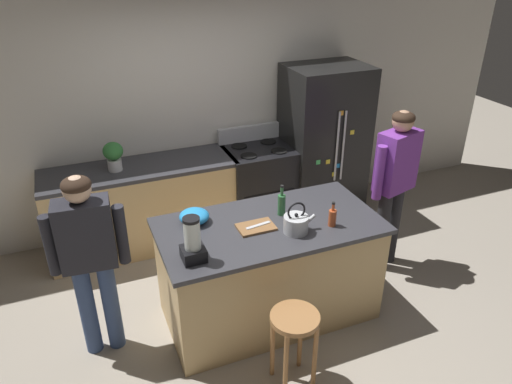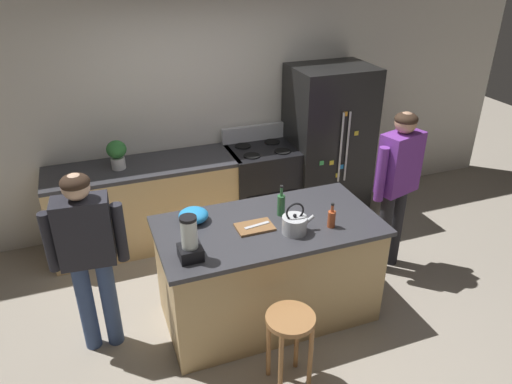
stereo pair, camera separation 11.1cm
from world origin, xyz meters
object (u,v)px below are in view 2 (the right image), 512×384
(stove_range, at_px, (262,185))
(kitchen_island, at_px, (268,270))
(refrigerator, at_px, (328,143))
(blender_appliance, at_px, (190,241))
(bottle_olive_oil, at_px, (281,204))
(potted_plant, at_px, (117,153))
(person_by_island_left, at_px, (88,249))
(bar_stool, at_px, (290,332))
(person_by_sink_right, at_px, (397,178))
(cutting_board, at_px, (255,227))
(chef_knife, at_px, (257,225))
(tea_kettle, at_px, (295,224))
(mixing_bowl, at_px, (194,215))
(bottle_cooking_sauce, at_px, (332,218))

(stove_range, bearing_deg, kitchen_island, -109.15)
(refrigerator, xyz_separation_m, blender_appliance, (-2.06, -1.75, 0.19))
(refrigerator, relative_size, bottle_olive_oil, 6.53)
(kitchen_island, distance_m, potted_plant, 1.97)
(kitchen_island, xyz_separation_m, stove_range, (0.53, 1.52, 0.01))
(person_by_island_left, height_order, bottle_olive_oil, person_by_island_left)
(bar_stool, distance_m, potted_plant, 2.57)
(refrigerator, bearing_deg, person_by_sink_right, -86.74)
(refrigerator, xyz_separation_m, cutting_board, (-1.47, -1.52, 0.05))
(stove_range, xyz_separation_m, chef_knife, (-0.64, -1.55, 0.48))
(person_by_sink_right, relative_size, tea_kettle, 6.03)
(bar_stool, height_order, tea_kettle, tea_kettle)
(kitchen_island, height_order, person_by_sink_right, person_by_sink_right)
(kitchen_island, xyz_separation_m, blender_appliance, (-0.71, -0.25, 0.62))
(blender_appliance, bearing_deg, person_by_sink_right, 13.07)
(refrigerator, xyz_separation_m, person_by_sink_right, (0.07, -1.26, 0.11))
(refrigerator, distance_m, person_by_sink_right, 1.26)
(kitchen_island, bearing_deg, bar_stool, -100.15)
(person_by_island_left, relative_size, blender_appliance, 4.49)
(person_by_island_left, height_order, tea_kettle, person_by_island_left)
(potted_plant, relative_size, bottle_olive_oil, 1.09)
(bottle_olive_oil, bearing_deg, cutting_board, -156.29)
(person_by_island_left, xyz_separation_m, cutting_board, (1.29, -0.15, -0.00))
(bar_stool, relative_size, mixing_bowl, 2.62)
(bar_stool, distance_m, cutting_board, 0.88)
(kitchen_island, bearing_deg, mixing_bowl, 155.53)
(bar_stool, xyz_separation_m, mixing_bowl, (-0.43, 1.04, 0.49))
(chef_knife, bearing_deg, stove_range, 59.18)
(chef_knife, bearing_deg, refrigerator, 37.96)
(person_by_sink_right, height_order, chef_knife, person_by_sink_right)
(stove_range, relative_size, mixing_bowl, 4.53)
(blender_appliance, relative_size, bottle_olive_oil, 1.27)
(person_by_island_left, height_order, bottle_cooking_sauce, person_by_island_left)
(kitchen_island, relative_size, chef_knife, 8.40)
(refrigerator, height_order, person_by_island_left, refrigerator)
(kitchen_island, bearing_deg, chef_knife, -169.27)
(blender_appliance, bearing_deg, bottle_cooking_sauce, 1.68)
(blender_appliance, bearing_deg, bottle_olive_oil, 22.16)
(person_by_island_left, distance_m, cutting_board, 1.30)
(stove_range, xyz_separation_m, bottle_cooking_sauce, (-0.07, -1.74, 0.54))
(kitchen_island, height_order, chef_knife, chef_knife)
(refrigerator, bearing_deg, cutting_board, -134.10)
(tea_kettle, distance_m, cutting_board, 0.33)
(bottle_cooking_sauce, height_order, bottle_olive_oil, bottle_olive_oil)
(person_by_island_left, bearing_deg, cutting_board, -6.49)
(blender_appliance, relative_size, mixing_bowl, 1.42)
(stove_range, relative_size, cutting_board, 3.73)
(person_by_island_left, height_order, bar_stool, person_by_island_left)
(stove_range, distance_m, person_by_island_left, 2.44)
(tea_kettle, distance_m, chef_knife, 0.31)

